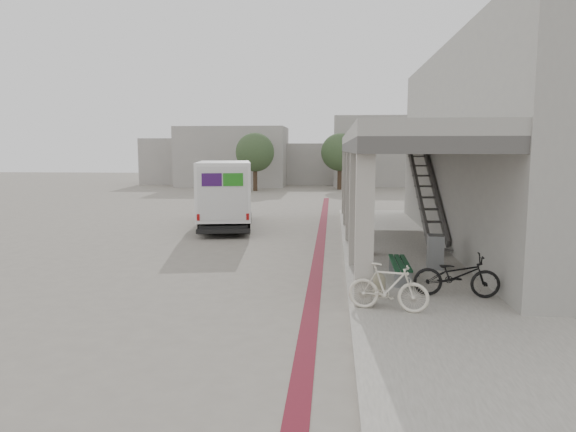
# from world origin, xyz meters

# --- Properties ---
(ground) EXTENTS (120.00, 120.00, 0.00)m
(ground) POSITION_xyz_m (0.00, 0.00, 0.00)
(ground) COLOR slate
(ground) RESTS_ON ground
(bike_lane_stripe) EXTENTS (0.35, 40.00, 0.01)m
(bike_lane_stripe) POSITION_xyz_m (1.00, 2.00, 0.01)
(bike_lane_stripe) COLOR maroon
(bike_lane_stripe) RESTS_ON ground
(sidewalk) EXTENTS (4.40, 28.00, 0.12)m
(sidewalk) POSITION_xyz_m (4.00, 0.00, 0.06)
(sidewalk) COLOR gray
(sidewalk) RESTS_ON ground
(transit_building) EXTENTS (7.60, 17.00, 7.00)m
(transit_building) POSITION_xyz_m (6.83, 4.50, 3.40)
(transit_building) COLOR gray
(transit_building) RESTS_ON ground
(distant_backdrop) EXTENTS (28.00, 10.00, 6.50)m
(distant_backdrop) POSITION_xyz_m (-2.84, 35.89, 2.70)
(distant_backdrop) COLOR gray
(distant_backdrop) RESTS_ON ground
(tree_left) EXTENTS (3.20, 3.20, 4.80)m
(tree_left) POSITION_xyz_m (-5.00, 28.00, 3.18)
(tree_left) COLOR #38281C
(tree_left) RESTS_ON ground
(tree_mid) EXTENTS (3.20, 3.20, 4.80)m
(tree_mid) POSITION_xyz_m (2.00, 30.00, 3.18)
(tree_mid) COLOR #38281C
(tree_mid) RESTS_ON ground
(tree_right) EXTENTS (3.20, 3.20, 4.80)m
(tree_right) POSITION_xyz_m (10.00, 29.00, 3.18)
(tree_right) COLOR #38281C
(tree_right) RESTS_ON ground
(fedex_truck) EXTENTS (3.24, 7.07, 2.90)m
(fedex_truck) POSITION_xyz_m (-3.32, 8.06, 1.55)
(fedex_truck) COLOR black
(fedex_truck) RESTS_ON ground
(bench) EXTENTS (0.47, 1.94, 0.45)m
(bench) POSITION_xyz_m (3.16, -1.24, 0.45)
(bench) COLOR slate
(bench) RESTS_ON sidewalk
(bollard_near) EXTENTS (0.35, 0.35, 0.53)m
(bollard_near) POSITION_xyz_m (2.47, -2.76, 0.38)
(bollard_near) COLOR gray
(bollard_near) RESTS_ON sidewalk
(bollard_far) EXTENTS (0.43, 0.43, 0.65)m
(bollard_far) POSITION_xyz_m (2.53, 1.89, 0.44)
(bollard_far) COLOR gray
(bollard_far) RESTS_ON sidewalk
(utility_cabinet) EXTENTS (0.47, 0.60, 0.93)m
(utility_cabinet) POSITION_xyz_m (4.30, 0.11, 0.59)
(utility_cabinet) COLOR gray
(utility_cabinet) RESTS_ON sidewalk
(bicycle_black) EXTENTS (1.92, 0.81, 0.99)m
(bicycle_black) POSITION_xyz_m (4.22, -2.71, 0.61)
(bicycle_black) COLOR black
(bicycle_black) RESTS_ON sidewalk
(bicycle_cream) EXTENTS (1.72, 0.86, 0.99)m
(bicycle_cream) POSITION_xyz_m (2.59, -3.88, 0.62)
(bicycle_cream) COLOR silver
(bicycle_cream) RESTS_ON sidewalk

